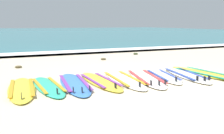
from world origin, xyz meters
TOP-DOWN VIEW (x-y plane):
  - ground_plane at (0.00, 0.00)m, footprint 80.00×80.00m
  - sea at (0.00, 35.97)m, footprint 80.00×60.00m
  - wave_foam_strip at (0.00, 6.53)m, footprint 80.00×1.13m
  - surfboard_0 at (-2.88, 0.21)m, footprint 0.75×2.39m
  - surfboard_1 at (-2.31, 0.22)m, footprint 0.67×2.22m
  - surfboard_2 at (-1.67, 0.24)m, footprint 0.87×2.56m
  - surfboard_3 at (-1.02, 0.23)m, footprint 0.64×2.35m
  - surfboard_4 at (-0.38, 0.18)m, footprint 0.80×2.51m
  - surfboard_5 at (0.24, 0.12)m, footprint 1.17×2.60m
  - surfboard_6 at (0.80, 0.14)m, footprint 0.94×2.14m
  - surfboard_7 at (1.49, 0.03)m, footprint 1.02×2.45m
  - surfboard_8 at (2.09, -0.04)m, footprint 0.88×2.61m
  - seaweed_clump_near_shoreline at (0.51, 3.91)m, footprint 0.23×0.18m
  - seaweed_clump_mid_sand at (2.56, 4.98)m, footprint 0.23×0.19m
  - seaweed_clump_by_the_boards at (-2.77, 3.27)m, footprint 0.23×0.18m

SIDE VIEW (x-z plane):
  - ground_plane at x=0.00m, z-range 0.00..0.00m
  - surfboard_8 at x=2.09m, z-range -0.05..0.13m
  - surfboard_4 at x=-0.38m, z-range -0.05..0.13m
  - surfboard_0 at x=-2.88m, z-range -0.05..0.13m
  - surfboard_3 at x=-1.02m, z-range -0.05..0.13m
  - surfboard_1 at x=-2.31m, z-range -0.05..0.13m
  - surfboard_6 at x=0.80m, z-range -0.05..0.13m
  - surfboard_5 at x=0.24m, z-range -0.05..0.13m
  - surfboard_2 at x=-1.67m, z-range -0.05..0.13m
  - surfboard_7 at x=1.49m, z-range -0.05..0.13m
  - seaweed_clump_near_shoreline at x=0.51m, z-range 0.00..0.08m
  - seaweed_clump_by_the_boards at x=-2.77m, z-range 0.00..0.08m
  - seaweed_clump_mid_sand at x=2.56m, z-range 0.00..0.08m
  - sea at x=0.00m, z-range 0.00..0.10m
  - wave_foam_strip at x=0.00m, z-range 0.00..0.11m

